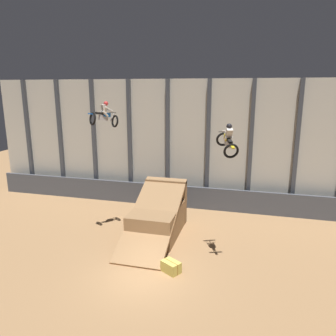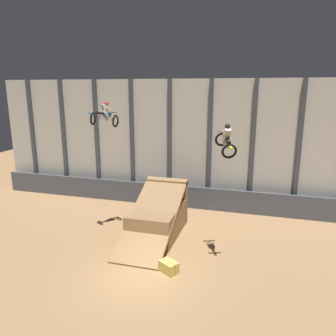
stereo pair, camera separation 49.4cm
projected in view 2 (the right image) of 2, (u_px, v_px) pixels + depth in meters
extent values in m
plane|color=#9E754C|center=(141.00, 276.00, 15.63)|extent=(60.00, 60.00, 0.00)
cube|color=beige|center=(190.00, 144.00, 24.41)|extent=(32.00, 0.12, 9.42)
cube|color=#3D424C|center=(33.00, 137.00, 27.92)|extent=(0.28, 0.28, 9.42)
cube|color=#3D424C|center=(64.00, 138.00, 27.10)|extent=(0.28, 0.28, 9.42)
cube|color=#3D424C|center=(97.00, 140.00, 26.28)|extent=(0.28, 0.28, 9.42)
cube|color=#3D424C|center=(132.00, 142.00, 25.45)|extent=(0.28, 0.28, 9.42)
cube|color=#3D424C|center=(170.00, 143.00, 24.63)|extent=(0.28, 0.28, 9.42)
cube|color=#3D424C|center=(210.00, 145.00, 23.81)|extent=(0.28, 0.28, 9.42)
cube|color=#3D424C|center=(253.00, 147.00, 22.99)|extent=(0.28, 0.28, 9.42)
cube|color=#3D424C|center=(299.00, 149.00, 22.16)|extent=(0.28, 0.28, 9.42)
cube|color=#474C56|center=(187.00, 197.00, 24.49)|extent=(31.36, 0.20, 1.66)
cube|color=#966F48|center=(158.00, 220.00, 20.12)|extent=(2.67, 4.44, 1.74)
cube|color=olive|center=(167.00, 201.00, 21.82)|extent=(2.73, 0.50, 2.90)
cube|color=#9E754C|center=(153.00, 217.00, 19.10)|extent=(2.73, 6.43, 3.08)
torus|color=black|center=(115.00, 121.00, 19.23)|extent=(0.71, 0.63, 0.74)
torus|color=black|center=(93.00, 119.00, 18.40)|extent=(0.71, 0.63, 0.74)
cube|color=#B7B7BC|center=(104.00, 118.00, 18.77)|extent=(0.49, 0.55, 0.36)
cube|color=blue|center=(107.00, 114.00, 18.84)|extent=(0.45, 0.49, 0.31)
cube|color=black|center=(101.00, 113.00, 18.60)|extent=(0.48, 0.55, 0.21)
cube|color=blue|center=(92.00, 114.00, 18.30)|extent=(0.34, 0.37, 0.11)
cylinder|color=#B7B7BC|center=(113.00, 117.00, 19.09)|extent=(0.25, 0.29, 0.50)
cylinder|color=black|center=(113.00, 112.00, 19.03)|extent=(0.59, 0.36, 0.04)
cube|color=silver|center=(104.00, 109.00, 18.68)|extent=(0.38, 0.38, 0.52)
sphere|color=red|center=(106.00, 103.00, 18.69)|extent=(0.39, 0.39, 0.30)
cylinder|color=silver|center=(104.00, 113.00, 18.84)|extent=(0.32, 0.36, 0.37)
cylinder|color=silver|center=(106.00, 114.00, 18.65)|extent=(0.32, 0.36, 0.37)
cylinder|color=silver|center=(107.00, 109.00, 18.94)|extent=(0.37, 0.44, 0.32)
cylinder|color=silver|center=(109.00, 109.00, 18.69)|extent=(0.37, 0.44, 0.32)
torus|color=black|center=(222.00, 139.00, 16.22)|extent=(0.78, 0.53, 0.73)
torus|color=black|center=(229.00, 151.00, 14.98)|extent=(0.78, 0.53, 0.73)
cube|color=#B7B7BC|center=(226.00, 143.00, 15.50)|extent=(0.37, 0.60, 0.40)
cube|color=yellow|center=(226.00, 138.00, 15.56)|extent=(0.36, 0.52, 0.34)
cube|color=black|center=(228.00, 141.00, 15.19)|extent=(0.36, 0.59, 0.25)
cube|color=yellow|center=(230.00, 147.00, 14.77)|extent=(0.26, 0.39, 0.15)
cylinder|color=#B7B7BC|center=(223.00, 136.00, 15.95)|extent=(0.10, 0.14, 0.55)
cylinder|color=black|center=(224.00, 132.00, 15.80)|extent=(0.66, 0.12, 0.04)
cube|color=silver|center=(227.00, 134.00, 15.24)|extent=(0.41, 0.49, 0.52)
sphere|color=black|center=(228.00, 126.00, 15.18)|extent=(0.36, 0.39, 0.32)
cylinder|color=silver|center=(224.00, 138.00, 15.40)|extent=(0.26, 0.44, 0.25)
cylinder|color=silver|center=(229.00, 138.00, 15.42)|extent=(0.26, 0.44, 0.25)
cylinder|color=silver|center=(223.00, 131.00, 15.43)|extent=(0.26, 0.52, 0.13)
cylinder|color=silver|center=(229.00, 131.00, 15.46)|extent=(0.26, 0.52, 0.13)
cube|color=#CCB751|center=(169.00, 267.00, 15.95)|extent=(1.08, 0.98, 0.56)
cube|color=#996623|center=(169.00, 267.00, 15.95)|extent=(0.80, 0.51, 0.57)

